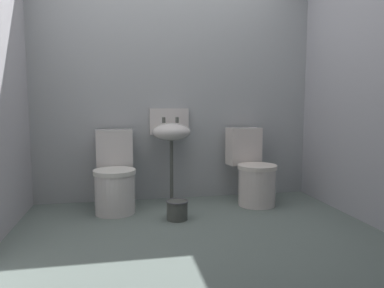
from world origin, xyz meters
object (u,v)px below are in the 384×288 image
(bucket, at_px, (177,209))
(toilet_left, at_px, (115,178))
(sink, at_px, (171,131))
(toilet_right, at_px, (253,173))

(bucket, bearing_deg, toilet_left, 144.47)
(toilet_left, xyz_separation_m, bucket, (0.55, -0.39, -0.23))
(toilet_left, distance_m, sink, 0.75)
(toilet_left, height_order, bucket, toilet_left)
(toilet_left, bearing_deg, toilet_right, -179.76)
(toilet_left, relative_size, bucket, 3.82)
(toilet_right, distance_m, sink, 0.96)
(toilet_right, height_order, bucket, toilet_right)
(toilet_left, height_order, toilet_right, same)
(sink, relative_size, bucket, 4.85)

